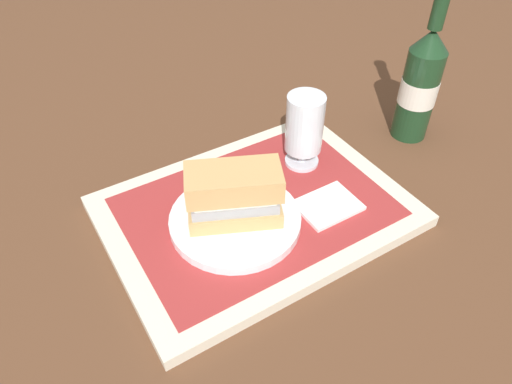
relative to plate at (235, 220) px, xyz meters
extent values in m
plane|color=brown|center=(0.04, 0.01, -0.03)|extent=(3.00, 3.00, 0.00)
cube|color=beige|center=(0.04, 0.01, -0.02)|extent=(0.44, 0.32, 0.02)
cube|color=#9E2D2D|center=(0.04, 0.01, -0.01)|extent=(0.38, 0.27, 0.00)
cylinder|color=white|center=(0.00, 0.00, 0.00)|extent=(0.19, 0.19, 0.01)
cube|color=tan|center=(0.00, 0.00, 0.02)|extent=(0.14, 0.11, 0.02)
cube|color=#9EA3A8|center=(0.00, 0.00, 0.04)|extent=(0.13, 0.10, 0.02)
cube|color=silver|center=(0.00, 0.00, 0.05)|extent=(0.12, 0.09, 0.01)
sphere|color=#47932D|center=(0.05, -0.02, 0.06)|extent=(0.04, 0.04, 0.04)
cube|color=tan|center=(0.00, 0.00, 0.07)|extent=(0.14, 0.11, 0.04)
cylinder|color=silver|center=(0.16, 0.06, 0.00)|extent=(0.06, 0.06, 0.01)
cylinder|color=silver|center=(0.16, 0.06, 0.01)|extent=(0.01, 0.01, 0.02)
cylinder|color=silver|center=(0.16, 0.06, 0.07)|extent=(0.06, 0.06, 0.09)
cylinder|color=gold|center=(0.16, 0.06, 0.04)|extent=(0.06, 0.06, 0.04)
cylinder|color=white|center=(0.16, 0.06, 0.07)|extent=(0.05, 0.05, 0.01)
cube|color=white|center=(0.14, -0.04, 0.00)|extent=(0.09, 0.07, 0.01)
cylinder|color=#19381E|center=(0.40, 0.05, 0.05)|extent=(0.06, 0.06, 0.17)
cylinder|color=silver|center=(0.40, 0.05, 0.06)|extent=(0.07, 0.07, 0.05)
cone|color=#19381E|center=(0.40, 0.05, 0.16)|extent=(0.06, 0.06, 0.04)
cylinder|color=#19381E|center=(0.40, 0.05, 0.20)|extent=(0.02, 0.02, 0.05)
camera|label=1|loc=(-0.23, -0.42, 0.49)|focal=33.43mm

